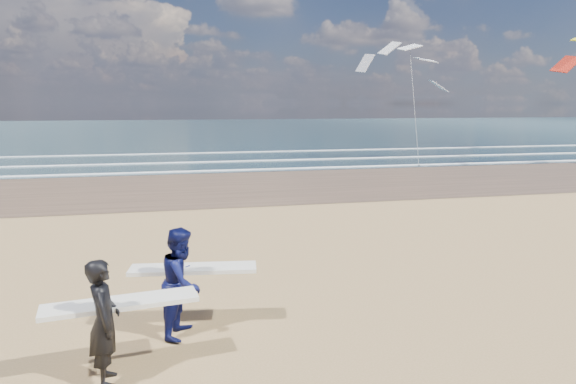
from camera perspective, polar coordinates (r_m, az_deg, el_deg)
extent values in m
cube|color=#4F3B2A|center=(31.37, 23.77, 1.84)|extent=(220.00, 12.00, 0.01)
cube|color=#182E36|center=(81.20, 0.46, 7.04)|extent=(220.00, 100.00, 0.02)
cube|color=white|center=(35.30, 19.16, 3.00)|extent=(220.00, 0.50, 0.05)
cube|color=white|center=(39.34, 15.56, 3.83)|extent=(220.00, 0.50, 0.05)
cube|color=white|center=(45.14, 11.65, 4.70)|extent=(220.00, 0.50, 0.05)
imported|color=black|center=(7.77, -19.77, -13.43)|extent=(0.51, 0.70, 1.80)
cube|color=white|center=(8.03, -18.08, -11.65)|extent=(2.25, 0.81, 0.07)
imported|color=#0B0F40|center=(8.95, -11.66, -9.73)|extent=(0.98, 1.10, 1.86)
cube|color=white|center=(9.25, -10.48, -8.36)|extent=(2.25, 0.81, 0.07)
cube|color=slate|center=(33.35, 14.34, 2.87)|extent=(0.12, 0.12, 0.10)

